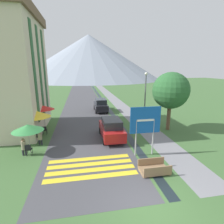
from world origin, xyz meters
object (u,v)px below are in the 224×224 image
(cafe_chair_far_right, at_px, (44,130))
(person_seated_near, at_px, (24,146))
(cafe_umbrella_front_green, at_px, (28,128))
(streetlamp, at_px, (145,96))
(footbridge, at_px, (154,169))
(person_seated_far, at_px, (40,137))
(cafe_umbrella_rear_red, at_px, (43,108))
(tree_by_path, at_px, (171,91))
(cafe_chair_nearest, at_px, (28,149))
(hotel_building, at_px, (9,68))
(cafe_chair_middle, at_px, (37,136))
(cafe_umbrella_middle_yellow, at_px, (37,114))
(parked_car_far, at_px, (101,105))
(parked_car_near, at_px, (111,129))
(road_sign, at_px, (145,124))

(cafe_chair_far_right, xyz_separation_m, person_seated_near, (-0.68, -3.90, 0.20))
(cafe_umbrella_front_green, bearing_deg, streetlamp, 19.95)
(footbridge, relative_size, person_seated_far, 1.39)
(person_seated_far, bearing_deg, cafe_umbrella_rear_red, 94.52)
(cafe_umbrella_rear_red, relative_size, tree_by_path, 0.43)
(cafe_chair_nearest, distance_m, cafe_umbrella_rear_red, 5.86)
(cafe_chair_nearest, xyz_separation_m, streetlamp, (10.14, 4.18, 2.82))
(hotel_building, bearing_deg, cafe_chair_middle, -53.49)
(cafe_umbrella_middle_yellow, xyz_separation_m, cafe_umbrella_rear_red, (0.13, 2.38, 0.04))
(cafe_chair_nearest, height_order, cafe_umbrella_rear_red, cafe_umbrella_rear_red)
(cafe_umbrella_middle_yellow, relative_size, tree_by_path, 0.44)
(cafe_umbrella_front_green, height_order, streetlamp, streetlamp)
(parked_car_far, relative_size, cafe_umbrella_middle_yellow, 1.67)
(cafe_chair_far_right, bearing_deg, cafe_chair_nearest, -101.96)
(parked_car_near, bearing_deg, cafe_chair_middle, 177.11)
(cafe_chair_far_right, xyz_separation_m, tree_by_path, (12.05, -0.65, 3.44))
(footbridge, relative_size, cafe_umbrella_middle_yellow, 0.68)
(road_sign, distance_m, cafe_chair_nearest, 8.42)
(footbridge, xyz_separation_m, cafe_chair_far_right, (-7.59, 7.53, 0.29))
(hotel_building, relative_size, cafe_chair_middle, 13.29)
(cafe_umbrella_front_green, distance_m, cafe_umbrella_middle_yellow, 2.73)
(cafe_umbrella_rear_red, bearing_deg, person_seated_far, -85.48)
(cafe_umbrella_middle_yellow, bearing_deg, parked_car_near, -10.06)
(streetlamp, bearing_deg, person_seated_near, -158.73)
(road_sign, bearing_deg, cafe_umbrella_middle_yellow, 150.72)
(cafe_chair_middle, distance_m, streetlamp, 10.65)
(footbridge, xyz_separation_m, tree_by_path, (4.46, 6.89, 3.73))
(parked_car_near, xyz_separation_m, parked_car_far, (0.26, 10.30, -0.00))
(road_sign, relative_size, cafe_chair_nearest, 4.16)
(road_sign, xyz_separation_m, cafe_chair_nearest, (-8.11, 1.35, -1.83))
(hotel_building, xyz_separation_m, person_seated_near, (2.32, -5.91, -5.38))
(road_sign, relative_size, cafe_chair_far_right, 4.16)
(parked_car_near, distance_m, cafe_umbrella_middle_yellow, 6.58)
(footbridge, bearing_deg, streetlamp, 74.10)
(parked_car_far, xyz_separation_m, cafe_umbrella_middle_yellow, (-6.61, -9.18, 1.33))
(cafe_chair_nearest, height_order, person_seated_near, person_seated_near)
(cafe_umbrella_rear_red, distance_m, streetlamp, 10.17)
(road_sign, xyz_separation_m, cafe_umbrella_rear_red, (-7.99, 6.93, -0.07))
(cafe_chair_nearest, height_order, cafe_chair_far_right, same)
(parked_car_far, xyz_separation_m, cafe_chair_middle, (-6.58, -9.98, -0.40))
(cafe_umbrella_rear_red, height_order, person_seated_near, cafe_umbrella_rear_red)
(cafe_umbrella_rear_red, height_order, tree_by_path, tree_by_path)
(parked_car_near, bearing_deg, cafe_chair_nearest, -161.86)
(person_seated_near, xyz_separation_m, tree_by_path, (12.73, 3.25, 3.24))
(road_sign, distance_m, person_seated_near, 8.71)
(hotel_building, bearing_deg, person_seated_far, -54.09)
(parked_car_near, distance_m, cafe_chair_middle, 6.34)
(cafe_umbrella_front_green, height_order, tree_by_path, tree_by_path)
(cafe_chair_middle, bearing_deg, road_sign, -27.10)
(cafe_chair_far_right, height_order, person_seated_far, person_seated_far)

